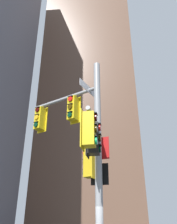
{
  "coord_description": "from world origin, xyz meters",
  "views": [
    {
      "loc": [
        0.3,
        -8.19,
        1.72
      ],
      "look_at": [
        -0.35,
        0.18,
        5.87
      ],
      "focal_mm": 39.97,
      "sensor_mm": 36.0,
      "label": 1
    }
  ],
  "objects": [
    {
      "name": "building_mid_block",
      "position": [
        -2.32,
        27.93,
        25.24
      ],
      "size": [
        13.62,
        13.62,
        50.48
      ],
      "primitive_type": "cube",
      "color": "brown",
      "rests_on": "ground"
    },
    {
      "name": "signal_pole_assembly",
      "position": [
        -0.51,
        -0.05,
        4.62
      ],
      "size": [
        3.24,
        3.59,
        7.93
      ],
      "color": "#9EA0A3",
      "rests_on": "ground"
    }
  ]
}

